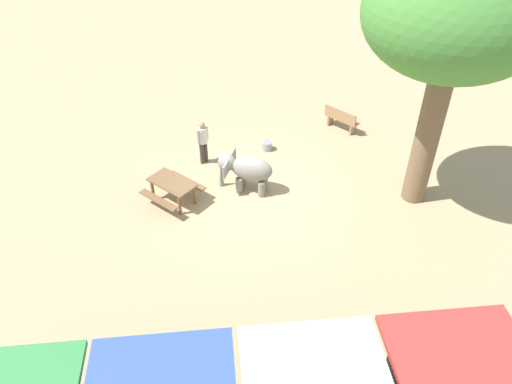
{
  "coord_description": "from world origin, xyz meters",
  "views": [
    {
      "loc": [
        1.2,
        12.53,
        10.08
      ],
      "look_at": [
        0.02,
        0.89,
        0.8
      ],
      "focal_mm": 34.75,
      "sensor_mm": 36.0,
      "label": 1
    }
  ],
  "objects_px": {
    "person_handler": "(203,139)",
    "wooden_bench": "(341,119)",
    "elephant": "(246,169)",
    "picnic_table_near": "(172,187)",
    "shade_tree_main": "(458,16)",
    "feed_bucket": "(267,146)"
  },
  "relations": [
    {
      "from": "person_handler",
      "to": "wooden_bench",
      "type": "xyz_separation_m",
      "value": [
        -5.31,
        -1.69,
        -0.48
      ]
    },
    {
      "from": "elephant",
      "to": "picnic_table_near",
      "type": "relative_size",
      "value": 0.87
    },
    {
      "from": "person_handler",
      "to": "wooden_bench",
      "type": "height_order",
      "value": "person_handler"
    },
    {
      "from": "person_handler",
      "to": "wooden_bench",
      "type": "relative_size",
      "value": 1.23
    },
    {
      "from": "shade_tree_main",
      "to": "picnic_table_near",
      "type": "distance_m",
      "value": 9.3
    },
    {
      "from": "shade_tree_main",
      "to": "picnic_table_near",
      "type": "relative_size",
      "value": 3.64
    },
    {
      "from": "wooden_bench",
      "to": "feed_bucket",
      "type": "height_order",
      "value": "wooden_bench"
    },
    {
      "from": "shade_tree_main",
      "to": "picnic_table_near",
      "type": "bearing_deg",
      "value": -4.12
    },
    {
      "from": "shade_tree_main",
      "to": "wooden_bench",
      "type": "height_order",
      "value": "shade_tree_main"
    },
    {
      "from": "elephant",
      "to": "shade_tree_main",
      "type": "relative_size",
      "value": 0.24
    },
    {
      "from": "person_handler",
      "to": "picnic_table_near",
      "type": "bearing_deg",
      "value": -65.95
    },
    {
      "from": "picnic_table_near",
      "to": "feed_bucket",
      "type": "relative_size",
      "value": 5.85
    },
    {
      "from": "elephant",
      "to": "wooden_bench",
      "type": "height_order",
      "value": "elephant"
    },
    {
      "from": "wooden_bench",
      "to": "shade_tree_main",
      "type": "bearing_deg",
      "value": -24.01
    },
    {
      "from": "picnic_table_near",
      "to": "wooden_bench",
      "type": "bearing_deg",
      "value": -105.27
    },
    {
      "from": "elephant",
      "to": "feed_bucket",
      "type": "xyz_separation_m",
      "value": [
        -0.96,
        -2.29,
        -0.65
      ]
    },
    {
      "from": "person_handler",
      "to": "shade_tree_main",
      "type": "bearing_deg",
      "value": 27.98
    },
    {
      "from": "picnic_table_near",
      "to": "feed_bucket",
      "type": "bearing_deg",
      "value": -97.47
    },
    {
      "from": "elephant",
      "to": "picnic_table_near",
      "type": "bearing_deg",
      "value": 29.93
    },
    {
      "from": "person_handler",
      "to": "feed_bucket",
      "type": "height_order",
      "value": "person_handler"
    },
    {
      "from": "elephant",
      "to": "person_handler",
      "type": "relative_size",
      "value": 1.13
    },
    {
      "from": "shade_tree_main",
      "to": "person_handler",
      "type": "bearing_deg",
      "value": -21.66
    }
  ]
}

